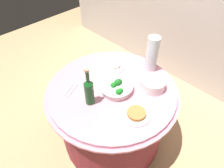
% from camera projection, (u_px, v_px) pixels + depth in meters
% --- Properties ---
extents(ground_plane, '(6.00, 6.00, 0.00)m').
position_uv_depth(ground_plane, '(112.00, 135.00, 2.25)').
color(ground_plane, tan).
extents(buffet_table, '(1.16, 1.16, 0.74)m').
position_uv_depth(buffet_table, '(112.00, 115.00, 1.99)').
color(buffet_table, maroon).
rests_on(buffet_table, ground_plane).
extents(broccoli_bowl, '(0.28, 0.28, 0.11)m').
position_uv_depth(broccoli_bowl, '(116.00, 87.00, 1.69)').
color(broccoli_bowl, white).
rests_on(broccoli_bowl, buffet_table).
extents(plate_stack, '(0.21, 0.21, 0.09)m').
position_uv_depth(plate_stack, '(153.00, 84.00, 1.71)').
color(plate_stack, white).
rests_on(plate_stack, buffet_table).
extents(wine_bottle, '(0.07, 0.07, 0.34)m').
position_uv_depth(wine_bottle, '(89.00, 91.00, 1.54)').
color(wine_bottle, '#124C1D').
rests_on(wine_bottle, buffet_table).
extents(decorative_fruit_vase, '(0.11, 0.11, 0.34)m').
position_uv_depth(decorative_fruit_vase, '(152.00, 56.00, 1.82)').
color(decorative_fruit_vase, silver).
rests_on(decorative_fruit_vase, buffet_table).
extents(serving_tongs, '(0.11, 0.16, 0.01)m').
position_uv_depth(serving_tongs, '(70.00, 91.00, 1.71)').
color(serving_tongs, silver).
rests_on(serving_tongs, buffet_table).
extents(food_plate_rice, '(0.22, 0.22, 0.04)m').
position_uv_depth(food_plate_rice, '(113.00, 66.00, 1.94)').
color(food_plate_rice, white).
rests_on(food_plate_rice, buffet_table).
extents(food_plate_peanuts, '(0.22, 0.22, 0.04)m').
position_uv_depth(food_plate_peanuts, '(136.00, 114.00, 1.52)').
color(food_plate_peanuts, white).
rests_on(food_plate_peanuts, buffet_table).
extents(label_placard_front, '(0.05, 0.03, 0.05)m').
position_uv_depth(label_placard_front, '(84.00, 70.00, 1.87)').
color(label_placard_front, white).
rests_on(label_placard_front, buffet_table).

